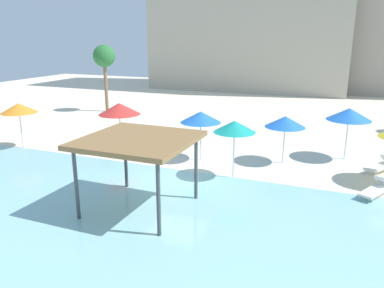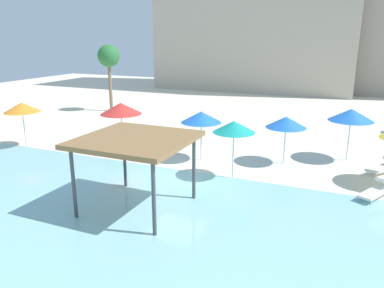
{
  "view_description": "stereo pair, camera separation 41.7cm",
  "coord_description": "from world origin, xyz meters",
  "px_view_note": "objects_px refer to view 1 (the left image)",
  "views": [
    {
      "loc": [
        6.94,
        -14.94,
        6.49
      ],
      "look_at": [
        -0.04,
        2.0,
        1.3
      ],
      "focal_mm": 35.84,
      "sensor_mm": 36.0,
      "label": 1
    },
    {
      "loc": [
        7.32,
        -14.78,
        6.49
      ],
      "look_at": [
        -0.04,
        2.0,
        1.3
      ],
      "focal_mm": 35.84,
      "sensor_mm": 36.0,
      "label": 2
    }
  ],
  "objects_px": {
    "beach_umbrella_orange_6": "(19,108)",
    "beach_umbrella_blue_5": "(285,122)",
    "beach_umbrella_red_3": "(119,109)",
    "beach_umbrella_blue_7": "(349,114)",
    "lounge_chair_2": "(381,165)",
    "shade_pavilion": "(138,143)",
    "palm_tree_2": "(104,57)",
    "beach_umbrella_teal_1": "(235,127)",
    "lounge_chair_1": "(376,189)",
    "beach_umbrella_blue_4": "(201,117)"
  },
  "relations": [
    {
      "from": "beach_umbrella_blue_4",
      "to": "beach_umbrella_blue_5",
      "type": "relative_size",
      "value": 1.06
    },
    {
      "from": "beach_umbrella_blue_4",
      "to": "beach_umbrella_orange_6",
      "type": "relative_size",
      "value": 0.98
    },
    {
      "from": "beach_umbrella_orange_6",
      "to": "beach_umbrella_blue_7",
      "type": "distance_m",
      "value": 18.52
    },
    {
      "from": "beach_umbrella_orange_6",
      "to": "beach_umbrella_blue_5",
      "type": "bearing_deg",
      "value": 12.07
    },
    {
      "from": "shade_pavilion",
      "to": "lounge_chair_2",
      "type": "distance_m",
      "value": 12.33
    },
    {
      "from": "shade_pavilion",
      "to": "beach_umbrella_blue_4",
      "type": "bearing_deg",
      "value": 90.35
    },
    {
      "from": "beach_umbrella_red_3",
      "to": "beach_umbrella_blue_7",
      "type": "height_order",
      "value": "beach_umbrella_blue_7"
    },
    {
      "from": "shade_pavilion",
      "to": "lounge_chair_1",
      "type": "relative_size",
      "value": 2.04
    },
    {
      "from": "lounge_chair_2",
      "to": "palm_tree_2",
      "type": "xyz_separation_m",
      "value": [
        -21.63,
        8.13,
        4.36
      ]
    },
    {
      "from": "shade_pavilion",
      "to": "beach_umbrella_blue_5",
      "type": "relative_size",
      "value": 1.59
    },
    {
      "from": "shade_pavilion",
      "to": "beach_umbrella_orange_6",
      "type": "bearing_deg",
      "value": 156.7
    },
    {
      "from": "beach_umbrella_teal_1",
      "to": "lounge_chair_2",
      "type": "bearing_deg",
      "value": 29.02
    },
    {
      "from": "shade_pavilion",
      "to": "lounge_chair_2",
      "type": "xyz_separation_m",
      "value": [
        8.9,
        8.22,
        -2.34
      ]
    },
    {
      "from": "shade_pavilion",
      "to": "beach_umbrella_teal_1",
      "type": "xyz_separation_m",
      "value": [
        2.37,
        4.59,
        -0.18
      ]
    },
    {
      "from": "beach_umbrella_blue_5",
      "to": "lounge_chair_2",
      "type": "bearing_deg",
      "value": 5.66
    },
    {
      "from": "lounge_chair_1",
      "to": "lounge_chair_2",
      "type": "height_order",
      "value": "same"
    },
    {
      "from": "lounge_chair_2",
      "to": "beach_umbrella_teal_1",
      "type": "bearing_deg",
      "value": -28.01
    },
    {
      "from": "beach_umbrella_blue_5",
      "to": "palm_tree_2",
      "type": "distance_m",
      "value": 19.12
    },
    {
      "from": "beach_umbrella_blue_5",
      "to": "beach_umbrella_orange_6",
      "type": "relative_size",
      "value": 0.92
    },
    {
      "from": "beach_umbrella_blue_5",
      "to": "lounge_chair_1",
      "type": "xyz_separation_m",
      "value": [
        4.36,
        -2.94,
        -1.89
      ]
    },
    {
      "from": "beach_umbrella_red_3",
      "to": "palm_tree_2",
      "type": "xyz_separation_m",
      "value": [
        -7.76,
        9.92,
        2.21
      ]
    },
    {
      "from": "beach_umbrella_teal_1",
      "to": "beach_umbrella_orange_6",
      "type": "xyz_separation_m",
      "value": [
        -13.01,
        -0.01,
        -0.06
      ]
    },
    {
      "from": "beach_umbrella_red_3",
      "to": "beach_umbrella_blue_4",
      "type": "relative_size",
      "value": 1.05
    },
    {
      "from": "lounge_chair_1",
      "to": "beach_umbrella_orange_6",
      "type": "bearing_deg",
      "value": -62.96
    },
    {
      "from": "beach_umbrella_teal_1",
      "to": "beach_umbrella_blue_5",
      "type": "height_order",
      "value": "beach_umbrella_teal_1"
    },
    {
      "from": "beach_umbrella_teal_1",
      "to": "lounge_chair_2",
      "type": "distance_m",
      "value": 7.77
    },
    {
      "from": "beach_umbrella_orange_6",
      "to": "palm_tree_2",
      "type": "bearing_deg",
      "value": 100.09
    },
    {
      "from": "shade_pavilion",
      "to": "lounge_chair_2",
      "type": "relative_size",
      "value": 2.09
    },
    {
      "from": "shade_pavilion",
      "to": "beach_umbrella_orange_6",
      "type": "height_order",
      "value": "shade_pavilion"
    },
    {
      "from": "beach_umbrella_blue_4",
      "to": "beach_umbrella_blue_7",
      "type": "xyz_separation_m",
      "value": [
        7.21,
        3.14,
        0.12
      ]
    },
    {
      "from": "beach_umbrella_teal_1",
      "to": "beach_umbrella_blue_4",
      "type": "bearing_deg",
      "value": 141.19
    },
    {
      "from": "beach_umbrella_red_3",
      "to": "beach_umbrella_blue_5",
      "type": "relative_size",
      "value": 1.12
    },
    {
      "from": "beach_umbrella_blue_5",
      "to": "lounge_chair_2",
      "type": "relative_size",
      "value": 1.31
    },
    {
      "from": "beach_umbrella_orange_6",
      "to": "lounge_chair_1",
      "type": "relative_size",
      "value": 1.39
    },
    {
      "from": "beach_umbrella_blue_4",
      "to": "beach_umbrella_orange_6",
      "type": "distance_m",
      "value": 10.78
    },
    {
      "from": "beach_umbrella_teal_1",
      "to": "beach_umbrella_red_3",
      "type": "height_order",
      "value": "beach_umbrella_red_3"
    },
    {
      "from": "beach_umbrella_teal_1",
      "to": "beach_umbrella_orange_6",
      "type": "height_order",
      "value": "beach_umbrella_teal_1"
    },
    {
      "from": "beach_umbrella_teal_1",
      "to": "beach_umbrella_blue_5",
      "type": "bearing_deg",
      "value": 60.34
    },
    {
      "from": "beach_umbrella_blue_7",
      "to": "palm_tree_2",
      "type": "xyz_separation_m",
      "value": [
        -19.9,
        6.67,
        2.2
      ]
    },
    {
      "from": "beach_umbrella_blue_5",
      "to": "beach_umbrella_orange_6",
      "type": "xyz_separation_m",
      "value": [
        -14.8,
        -3.17,
        0.21
      ]
    },
    {
      "from": "beach_umbrella_blue_5",
      "to": "shade_pavilion",
      "type": "bearing_deg",
      "value": -118.26
    },
    {
      "from": "beach_umbrella_blue_5",
      "to": "beach_umbrella_blue_7",
      "type": "xyz_separation_m",
      "value": [
        3.01,
        1.92,
        0.27
      ]
    },
    {
      "from": "shade_pavilion",
      "to": "beach_umbrella_blue_4",
      "type": "relative_size",
      "value": 1.5
    },
    {
      "from": "shade_pavilion",
      "to": "beach_umbrella_red_3",
      "type": "xyz_separation_m",
      "value": [
        -4.97,
        6.42,
        -0.19
      ]
    },
    {
      "from": "beach_umbrella_teal_1",
      "to": "palm_tree_2",
      "type": "height_order",
      "value": "palm_tree_2"
    },
    {
      "from": "shade_pavilion",
      "to": "beach_umbrella_red_3",
      "type": "height_order",
      "value": "shade_pavilion"
    },
    {
      "from": "beach_umbrella_blue_4",
      "to": "palm_tree_2",
      "type": "distance_m",
      "value": 16.21
    },
    {
      "from": "lounge_chair_2",
      "to": "shade_pavilion",
      "type": "bearing_deg",
      "value": -14.31
    },
    {
      "from": "beach_umbrella_red_3",
      "to": "lounge_chair_2",
      "type": "distance_m",
      "value": 14.15
    },
    {
      "from": "lounge_chair_1",
      "to": "lounge_chair_2",
      "type": "relative_size",
      "value": 1.03
    }
  ]
}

